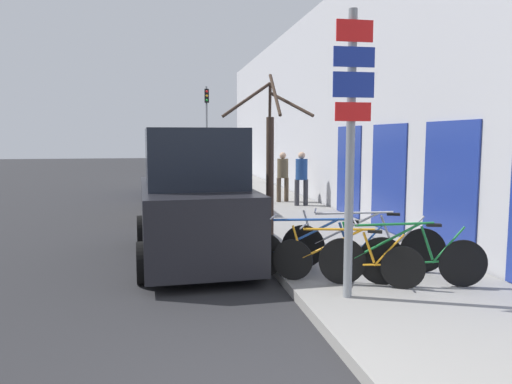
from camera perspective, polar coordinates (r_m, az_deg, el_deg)
ground_plane at (r=14.87m, az=-7.57°, el=-2.55°), size 80.00×80.00×0.00m
sidewalk_curb at (r=17.93m, az=0.24°, el=-0.73°), size 3.20×32.00×0.15m
building_facade at (r=18.14m, az=5.81°, el=9.29°), size 0.23×32.00×6.50m
signpost at (r=6.59m, az=10.78°, el=5.67°), size 0.55×0.13×3.74m
bicycle_0 at (r=7.51m, az=16.36°, el=-7.28°), size 2.31×0.72×0.94m
bicycle_1 at (r=7.39m, az=10.26°, el=-7.61°), size 1.97×1.04×0.85m
bicycle_2 at (r=7.51m, az=7.37°, el=-7.01°), size 2.29×1.02×0.96m
bicycle_3 at (r=8.22m, az=12.03°, el=-5.90°), size 2.45×0.91×0.97m
parked_car_0 at (r=9.20m, az=-7.16°, el=-1.19°), size 2.20×4.35×2.43m
parked_car_1 at (r=14.78m, az=-8.11°, el=1.42°), size 2.08×4.44×2.27m
parked_car_2 at (r=20.06m, az=-9.04°, el=2.61°), size 2.11×4.35×2.21m
pedestrian_near at (r=15.53m, az=5.22°, el=1.99°), size 0.44×0.37×1.67m
pedestrian_far at (r=16.41m, az=3.07°, el=2.16°), size 0.42×0.36×1.63m
street_tree at (r=10.00m, az=1.61°, el=3.37°), size 1.68×1.81×3.36m
traffic_light at (r=24.07m, az=-5.64°, el=8.10°), size 0.20×0.30×4.50m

